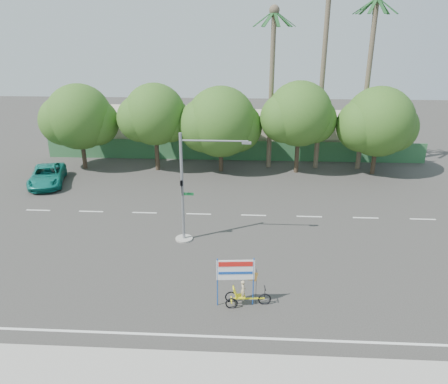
{
  "coord_description": "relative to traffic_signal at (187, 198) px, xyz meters",
  "views": [
    {
      "loc": [
        1.49,
        -20.88,
        13.06
      ],
      "look_at": [
        0.1,
        3.56,
        3.5
      ],
      "focal_mm": 35.0,
      "sensor_mm": 36.0,
      "label": 1
    }
  ],
  "objects": [
    {
      "name": "fence",
      "position": [
        2.2,
        17.52,
        -1.92
      ],
      "size": [
        38.0,
        0.08,
        2.0
      ],
      "primitive_type": "cube",
      "color": "#336B3D",
      "rests_on": "ground"
    },
    {
      "name": "trike_billboard",
      "position": [
        3.47,
        -6.75,
        -1.85
      ],
      "size": [
        2.69,
        0.69,
        2.65
      ],
      "rotation": [
        0.0,
        0.0,
        0.09
      ],
      "color": "black",
      "rests_on": "ground"
    },
    {
      "name": "tree_center",
      "position": [
        1.14,
        14.02,
        1.55
      ],
      "size": [
        7.62,
        6.4,
        7.85
      ],
      "color": "#473828",
      "rests_on": "ground"
    },
    {
      "name": "ground",
      "position": [
        2.2,
        -3.98,
        -2.92
      ],
      "size": [
        120.0,
        120.0,
        0.0
      ],
      "primitive_type": "plane",
      "color": "#33302D",
      "rests_on": "ground"
    },
    {
      "name": "traffic_signal",
      "position": [
        0.0,
        0.0,
        0.0
      ],
      "size": [
        4.72,
        1.1,
        7.0
      ],
      "color": "gray",
      "rests_on": "ground"
    },
    {
      "name": "tree_right",
      "position": [
        8.15,
        14.02,
        2.32
      ],
      "size": [
        6.9,
        5.8,
        8.36
      ],
      "color": "#473828",
      "rests_on": "ground"
    },
    {
      "name": "palm_tall",
      "position": [
        10.2,
        15.52,
        7.55
      ],
      "size": [
        3.73,
        3.79,
        17.45
      ],
      "color": "#70604C",
      "rests_on": "ground"
    },
    {
      "name": "tree_far_right",
      "position": [
        15.15,
        14.02,
        1.73
      ],
      "size": [
        7.38,
        6.2,
        7.94
      ],
      "color": "#473828",
      "rests_on": "ground"
    },
    {
      "name": "tree_left",
      "position": [
        -4.85,
        14.02,
        2.14
      ],
      "size": [
        6.66,
        5.6,
        8.07
      ],
      "color": "#473828",
      "rests_on": "ground"
    },
    {
      "name": "sidewalk_near",
      "position": [
        2.2,
        -11.48,
        -2.86
      ],
      "size": [
        50.0,
        2.4,
        0.12
      ],
      "primitive_type": "cube",
      "color": "gray",
      "rests_on": "ground"
    },
    {
      "name": "building_right",
      "position": [
        10.2,
        22.02,
        -1.12
      ],
      "size": [
        14.0,
        8.0,
        3.6
      ],
      "primitive_type": "cube",
      "color": "#BDB096",
      "rests_on": "ground"
    },
    {
      "name": "building_left",
      "position": [
        -7.8,
        22.02,
        -0.92
      ],
      "size": [
        12.0,
        8.0,
        4.0
      ],
      "primitive_type": "cube",
      "color": "#BDB096",
      "rests_on": "ground"
    },
    {
      "name": "palm_mid",
      "position": [
        14.2,
        15.52,
        6.48
      ],
      "size": [
        3.73,
        3.79,
        15.45
      ],
      "color": "#70604C",
      "rests_on": "ground"
    },
    {
      "name": "tree_far_left",
      "position": [
        -11.85,
        14.02,
        1.84
      ],
      "size": [
        7.14,
        6.0,
        7.96
      ],
      "color": "#473828",
      "rests_on": "ground"
    },
    {
      "name": "palm_short",
      "position": [
        5.7,
        15.52,
        5.94
      ],
      "size": [
        3.73,
        3.79,
        14.45
      ],
      "color": "#70604C",
      "rests_on": "ground"
    },
    {
      "name": "pickup_truck",
      "position": [
        -13.46,
        9.54,
        -2.13
      ],
      "size": [
        4.07,
        6.19,
        1.58
      ],
      "primitive_type": "imported",
      "rotation": [
        0.0,
        0.0,
        0.28
      ],
      "color": "#11776A",
      "rests_on": "ground"
    }
  ]
}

